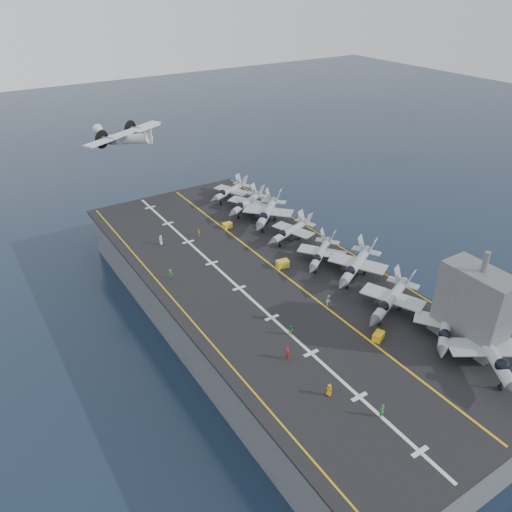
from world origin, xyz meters
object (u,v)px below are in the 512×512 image
island_superstructure (476,298)px  transport_plane (125,139)px  fighter_jet_0 (490,350)px  tow_cart_a (378,336)px

island_superstructure → transport_plane: 83.16m
island_superstructure → fighter_jet_0: 7.26m
island_superstructure → tow_cart_a: 14.58m
fighter_jet_0 → tow_cart_a: size_ratio=8.54×
fighter_jet_0 → transport_plane: transport_plane is taller
fighter_jet_0 → transport_plane: 88.02m
tow_cart_a → transport_plane: size_ratio=0.08×
fighter_jet_0 → tow_cart_a: (-8.49, 12.20, -2.23)m
fighter_jet_0 → tow_cart_a: bearing=124.8°
island_superstructure → tow_cart_a: bearing=146.4°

